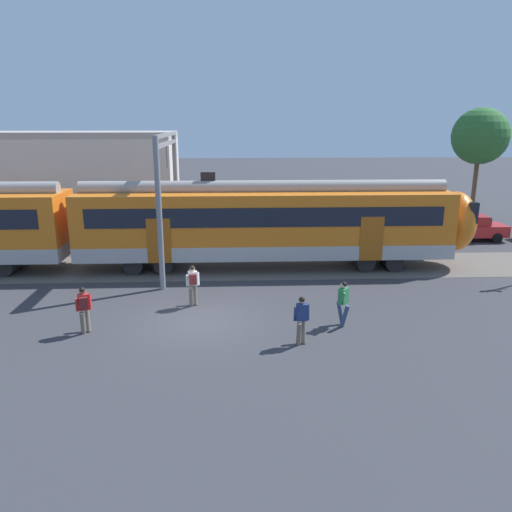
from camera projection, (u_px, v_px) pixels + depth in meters
The scene contains 11 objects.
ground_plane at pixel (200, 321), 18.33m from camera, with size 160.00×160.00×0.00m, color #38383D.
track_bed at pixel (42, 269), 24.59m from camera, with size 80.00×4.40×0.01m, color #605951.
commuter_train at pixel (89, 224), 24.09m from camera, with size 38.05×3.07×4.73m.
pedestrian_red at pixel (84, 306), 17.03m from camera, with size 0.53×0.70×1.67m.
pedestrian_white at pixel (193, 282), 19.54m from camera, with size 0.54×0.67×1.67m.
pedestrian_navy at pixel (302, 317), 16.17m from camera, with size 0.55×0.63×1.67m.
pedestrian_green at pixel (343, 300), 17.64m from camera, with size 0.45×0.67×1.67m.
parked_car_red at pixel (471, 228), 30.36m from camera, with size 4.01×1.78×1.54m.
catenary_gantry at pixel (168, 181), 23.72m from camera, with size 0.24×6.64×6.53m.
background_building at pixel (67, 182), 32.61m from camera, with size 14.03×5.00×9.20m.
street_tree_right at pixel (480, 136), 35.73m from camera, with size 4.00×4.00×8.00m.
Camera 1 is at (1.32, -17.12, 7.15)m, focal length 35.00 mm.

